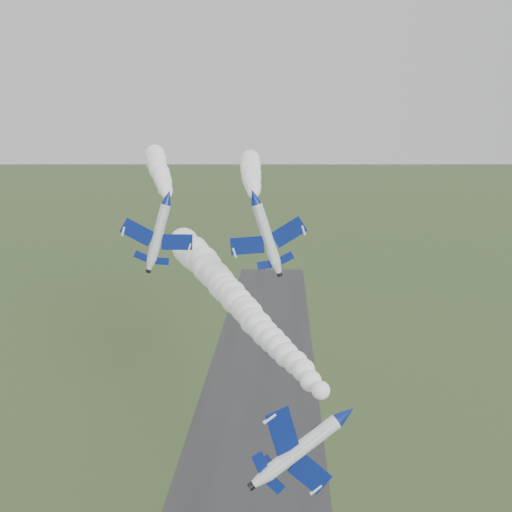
{
  "coord_description": "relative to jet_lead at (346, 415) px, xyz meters",
  "views": [
    {
      "loc": [
        4.92,
        -58.21,
        52.15
      ],
      "look_at": [
        1.08,
        15.62,
        36.29
      ],
      "focal_mm": 40.0,
      "sensor_mm": 36.0,
      "label": 1
    }
  ],
  "objects": [
    {
      "name": "jet_pair_right",
      "position": [
        -10.02,
        34.82,
        15.37
      ],
      "size": [
        10.8,
        13.54,
        4.38
      ],
      "rotation": [
        0.0,
        -0.32,
        0.07
      ],
      "color": "white"
    },
    {
      "name": "runway",
      "position": [
        -10.44,
        41.99,
        -28.05
      ],
      "size": [
        24.0,
        260.0,
        0.04
      ],
      "primitive_type": "cube",
      "color": "#2E2E30",
      "rests_on": "ground"
    },
    {
      "name": "smoke_trail_jet_pair_left",
      "position": [
        -30.67,
        66.47,
        17.29
      ],
      "size": [
        18.37,
        59.13,
        4.68
      ],
      "primitive_type": null,
      "rotation": [
        0.0,
        0.0,
        0.23
      ],
      "color": "white"
    },
    {
      "name": "smoke_trail_jet_lead",
      "position": [
        -13.68,
        34.29,
        1.43
      ],
      "size": [
        31.9,
        66.36,
        5.73
      ],
      "primitive_type": null,
      "rotation": [
        0.0,
        0.0,
        0.39
      ],
      "color": "white"
    },
    {
      "name": "jet_pair_left",
      "position": [
        -22.36,
        34.48,
        15.22
      ],
      "size": [
        10.22,
        12.45,
        3.92
      ],
      "rotation": [
        0.0,
        0.29,
        0.23
      ],
      "color": "white"
    },
    {
      "name": "smoke_trail_jet_pair_right",
      "position": [
        -12.49,
        68.26,
        16.61
      ],
      "size": [
        8.67,
        59.93,
        4.71
      ],
      "primitive_type": null,
      "rotation": [
        0.0,
        0.0,
        0.07
      ],
      "color": "white"
    },
    {
      "name": "jet_lead",
      "position": [
        0.0,
        0.0,
        0.0
      ],
      "size": [
        6.0,
        10.97,
        8.17
      ],
      "rotation": [
        0.0,
        1.05,
        0.39
      ],
      "color": "white"
    }
  ]
}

